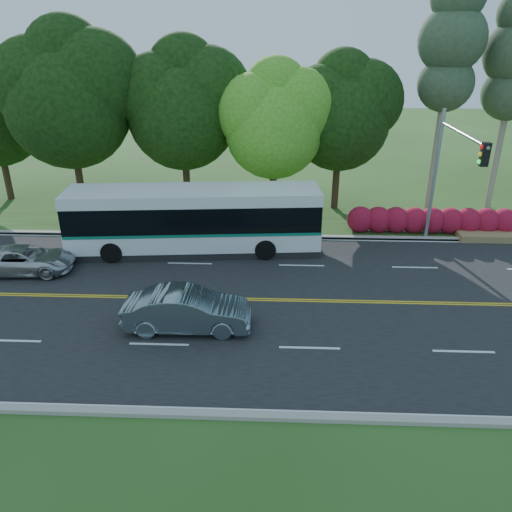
{
  "coord_description": "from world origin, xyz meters",
  "views": [
    {
      "loc": [
        -1.81,
        -18.66,
        10.45
      ],
      "look_at": [
        -2.67,
        2.0,
        1.16
      ],
      "focal_mm": 35.0,
      "sensor_mm": 36.0,
      "label": 1
    }
  ],
  "objects_px": {
    "transit_bus": "(194,221)",
    "sedan": "(187,310)",
    "suv": "(25,260)",
    "traffic_signal": "(449,164)"
  },
  "relations": [
    {
      "from": "suv",
      "to": "sedan",
      "type": "bearing_deg",
      "value": -122.6
    },
    {
      "from": "transit_bus",
      "to": "sedan",
      "type": "bearing_deg",
      "value": -88.53
    },
    {
      "from": "traffic_signal",
      "to": "transit_bus",
      "type": "distance_m",
      "value": 12.82
    },
    {
      "from": "transit_bus",
      "to": "sedan",
      "type": "xyz_separation_m",
      "value": [
        0.86,
        -7.47,
        -0.85
      ]
    },
    {
      "from": "sedan",
      "to": "suv",
      "type": "distance_m",
      "value": 9.68
    },
    {
      "from": "traffic_signal",
      "to": "transit_bus",
      "type": "height_order",
      "value": "traffic_signal"
    },
    {
      "from": "transit_bus",
      "to": "suv",
      "type": "height_order",
      "value": "transit_bus"
    },
    {
      "from": "transit_bus",
      "to": "sedan",
      "type": "relative_size",
      "value": 2.67
    },
    {
      "from": "sedan",
      "to": "suv",
      "type": "relative_size",
      "value": 1.06
    },
    {
      "from": "transit_bus",
      "to": "suv",
      "type": "relative_size",
      "value": 2.84
    }
  ]
}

